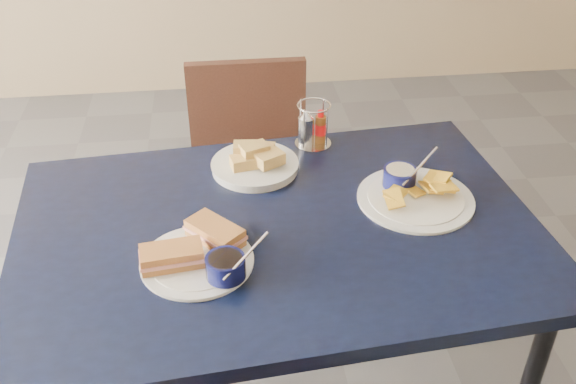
{
  "coord_description": "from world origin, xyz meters",
  "views": [
    {
      "loc": [
        0.01,
        -1.24,
        1.72
      ],
      "look_at": [
        0.17,
        0.08,
        0.82
      ],
      "focal_mm": 40.0,
      "sensor_mm": 36.0,
      "label": 1
    }
  ],
  "objects": [
    {
      "name": "chair_far",
      "position": [
        0.11,
        0.7,
        0.5
      ],
      "size": [
        0.41,
        0.39,
        0.87
      ],
      "color": "black",
      "rests_on": "ground"
    },
    {
      "name": "condiment_caddy",
      "position": [
        0.28,
        0.43,
        0.81
      ],
      "size": [
        0.11,
        0.11,
        0.14
      ],
      "color": "silver",
      "rests_on": "dining_table"
    },
    {
      "name": "plantain_plate",
      "position": [
        0.51,
        0.12,
        0.77
      ],
      "size": [
        0.31,
        0.31,
        0.12
      ],
      "color": "white",
      "rests_on": "dining_table"
    },
    {
      "name": "bread_basket",
      "position": [
        0.1,
        0.3,
        0.77
      ],
      "size": [
        0.24,
        0.24,
        0.08
      ],
      "color": "white",
      "rests_on": "dining_table"
    },
    {
      "name": "sandwich_plate",
      "position": [
        -0.05,
        -0.08,
        0.78
      ],
      "size": [
        0.3,
        0.28,
        0.12
      ],
      "color": "white",
      "rests_on": "dining_table"
    },
    {
      "name": "dining_table",
      "position": [
        0.14,
        0.04,
        0.69
      ],
      "size": [
        1.37,
        0.97,
        0.75
      ],
      "color": "black",
      "rests_on": "ground"
    }
  ]
}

